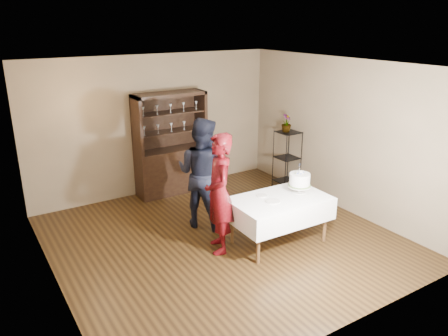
# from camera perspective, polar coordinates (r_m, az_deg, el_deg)

# --- Properties ---
(floor) EXTENTS (5.00, 5.00, 0.00)m
(floor) POSITION_cam_1_polar(r_m,az_deg,el_deg) (7.02, -0.15, -9.24)
(floor) COLOR black
(floor) RESTS_ON ground
(ceiling) EXTENTS (5.00, 5.00, 0.00)m
(ceiling) POSITION_cam_1_polar(r_m,az_deg,el_deg) (6.22, -0.17, 13.25)
(ceiling) COLOR white
(ceiling) RESTS_ON back_wall
(back_wall) EXTENTS (5.00, 0.02, 2.70)m
(back_wall) POSITION_cam_1_polar(r_m,az_deg,el_deg) (8.64, -8.99, 5.56)
(back_wall) COLOR brown
(back_wall) RESTS_ON floor
(wall_left) EXTENTS (0.02, 5.00, 2.70)m
(wall_left) POSITION_cam_1_polar(r_m,az_deg,el_deg) (5.66, -22.18, -2.85)
(wall_left) COLOR brown
(wall_left) RESTS_ON floor
(wall_right) EXTENTS (0.02, 5.00, 2.70)m
(wall_right) POSITION_cam_1_polar(r_m,az_deg,el_deg) (8.05, 15.17, 4.13)
(wall_right) COLOR brown
(wall_right) RESTS_ON floor
(china_hutch) EXTENTS (1.40, 0.48, 2.00)m
(china_hutch) POSITION_cam_1_polar(r_m,az_deg,el_deg) (8.69, -6.90, 1.02)
(china_hutch) COLOR black
(china_hutch) RESTS_ON floor
(plant_etagere) EXTENTS (0.42, 0.42, 1.20)m
(plant_etagere) POSITION_cam_1_polar(r_m,az_deg,el_deg) (8.92, 8.24, 1.36)
(plant_etagere) COLOR black
(plant_etagere) RESTS_ON floor
(cake_table) EXTENTS (1.50, 0.94, 0.74)m
(cake_table) POSITION_cam_1_polar(r_m,az_deg,el_deg) (6.74, 7.25, -5.30)
(cake_table) COLOR white
(cake_table) RESTS_ON floor
(woman) EXTENTS (0.63, 0.77, 1.81)m
(woman) POSITION_cam_1_polar(r_m,az_deg,el_deg) (6.36, -0.62, -3.37)
(woman) COLOR #380509
(woman) RESTS_ON floor
(man) EXTENTS (1.08, 1.13, 1.85)m
(man) POSITION_cam_1_polar(r_m,az_deg,el_deg) (7.15, -2.85, -0.65)
(man) COLOR black
(man) RESTS_ON floor
(cake) EXTENTS (0.40, 0.40, 0.49)m
(cake) POSITION_cam_1_polar(r_m,az_deg,el_deg) (6.86, 9.85, -1.64)
(cake) COLOR beige
(cake) RESTS_ON cake_table
(plate_near) EXTENTS (0.29, 0.29, 0.01)m
(plate_near) POSITION_cam_1_polar(r_m,az_deg,el_deg) (6.53, 6.39, -4.35)
(plate_near) COLOR beige
(plate_near) RESTS_ON cake_table
(plate_far) EXTENTS (0.17, 0.17, 0.01)m
(plate_far) POSITION_cam_1_polar(r_m,az_deg,el_deg) (6.72, 4.93, -3.60)
(plate_far) COLOR beige
(plate_far) RESTS_ON cake_table
(potted_plant) EXTENTS (0.27, 0.27, 0.36)m
(potted_plant) POSITION_cam_1_polar(r_m,az_deg,el_deg) (8.73, 8.16, 5.83)
(potted_plant) COLOR #557538
(potted_plant) RESTS_ON plant_etagere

